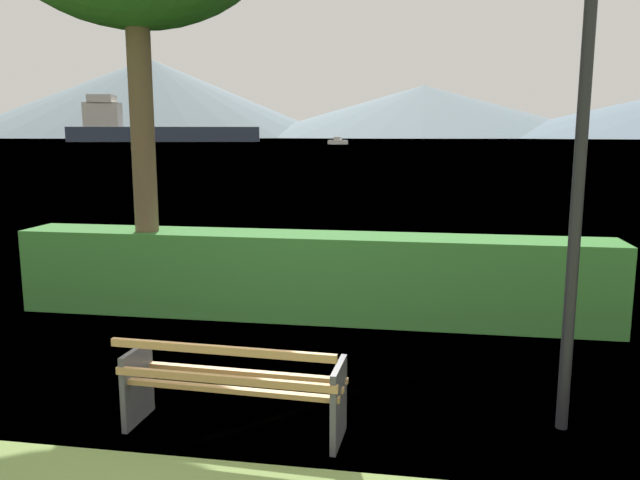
{
  "coord_description": "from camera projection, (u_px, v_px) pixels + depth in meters",
  "views": [
    {
      "loc": [
        1.54,
        -4.82,
        2.53
      ],
      "look_at": [
        0.0,
        4.44,
        0.93
      ],
      "focal_mm": 34.73,
      "sensor_mm": 36.0,
      "label": 1
    }
  ],
  "objects": [
    {
      "name": "ground_plane",
      "position": [
        236.0,
        430.0,
        5.36
      ],
      "size": [
        1400.0,
        1400.0,
        0.0
      ],
      "primitive_type": "plane",
      "color": "olive"
    },
    {
      "name": "water_surface",
      "position": [
        421.0,
        140.0,
        306.31
      ],
      "size": [
        620.0,
        620.0,
        0.0
      ],
      "primitive_type": "plane",
      "color": "#7A99A8",
      "rests_on": "ground_plane"
    },
    {
      "name": "park_bench",
      "position": [
        232.0,
        386.0,
        5.23
      ],
      "size": [
        1.92,
        0.66,
        0.87
      ],
      "color": "tan",
      "rests_on": "ground_plane"
    },
    {
      "name": "hedge_row",
      "position": [
        308.0,
        276.0,
        8.6
      ],
      "size": [
        8.24,
        0.81,
        1.18
      ],
      "primitive_type": "cube",
      "color": "#387A33",
      "rests_on": "ground_plane"
    },
    {
      "name": "lamp_post",
      "position": [
        583.0,
        118.0,
        4.96
      ],
      "size": [
        0.3,
        0.3,
        3.94
      ],
      "color": "black",
      "rests_on": "ground_plane"
    },
    {
      "name": "cargo_ship_large",
      "position": [
        150.0,
        129.0,
        224.3
      ],
      "size": [
        68.35,
        24.4,
        16.58
      ],
      "color": "#2D384C",
      "rests_on": "water_surface"
    },
    {
      "name": "sailboat_mid",
      "position": [
        338.0,
        142.0,
        164.25
      ],
      "size": [
        5.52,
        3.53,
        1.94
      ],
      "color": "silver",
      "rests_on": "water_surface"
    },
    {
      "name": "distant_hills",
      "position": [
        397.0,
        105.0,
        546.88
      ],
      "size": [
        877.97,
        424.86,
        73.33
      ],
      "color": "slate",
      "rests_on": "ground_plane"
    }
  ]
}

